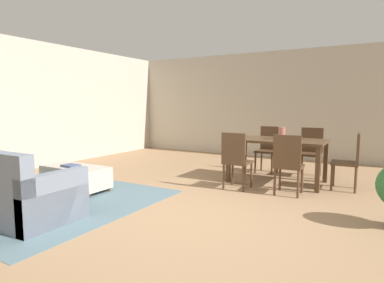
{
  "coord_description": "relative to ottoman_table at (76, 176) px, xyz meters",
  "views": [
    {
      "loc": [
        1.96,
        -3.42,
        1.36
      ],
      "look_at": [
        -0.86,
        1.45,
        0.73
      ],
      "focal_mm": 30.94,
      "sensor_mm": 36.0,
      "label": 1
    }
  ],
  "objects": [
    {
      "name": "dining_chair_near_left",
      "position": [
        2.19,
        1.32,
        0.3
      ],
      "size": [
        0.41,
        0.41,
        0.92
      ],
      "color": "#513823",
      "rests_on": "ground_plane"
    },
    {
      "name": "book_on_ottoman",
      "position": [
        -0.03,
        -0.06,
        0.18
      ],
      "size": [
        0.27,
        0.22,
        0.03
      ],
      "primitive_type": "cube",
      "rotation": [
        0.0,
        0.0,
        -0.06
      ],
      "color": "#3F4C72",
      "rests_on": "ottoman_table"
    },
    {
      "name": "wall_back",
      "position": [
        2.24,
        4.88,
        1.13
      ],
      "size": [
        9.0,
        0.12,
        2.7
      ],
      "primitive_type": "cube",
      "color": "#BCB2A0",
      "rests_on": "ground_plane"
    },
    {
      "name": "dining_chair_far_left",
      "position": [
        2.22,
        2.95,
        0.3
      ],
      "size": [
        0.42,
        0.42,
        0.92
      ],
      "color": "#513823",
      "rests_on": "ground_plane"
    },
    {
      "name": "dining_table",
      "position": [
        2.61,
        2.17,
        0.44
      ],
      "size": [
        1.62,
        0.91,
        0.76
      ],
      "color": "#513823",
      "rests_on": "ground_plane"
    },
    {
      "name": "dining_chair_near_right",
      "position": [
        3.0,
        1.38,
        0.3
      ],
      "size": [
        0.42,
        0.42,
        0.92
      ],
      "color": "#513823",
      "rests_on": "ground_plane"
    },
    {
      "name": "dining_chair_far_right",
      "position": [
        3.04,
        2.98,
        0.3
      ],
      "size": [
        0.42,
        0.42,
        0.92
      ],
      "color": "#513823",
      "rests_on": "ground_plane"
    },
    {
      "name": "area_rug",
      "position": [
        0.03,
        -0.61,
        -0.22
      ],
      "size": [
        3.0,
        2.8,
        0.01
      ],
      "primitive_type": "cube",
      "color": "slate",
      "rests_on": "ground_plane"
    },
    {
      "name": "dining_chair_head_east",
      "position": [
        3.79,
        2.19,
        0.3
      ],
      "size": [
        0.42,
        0.42,
        0.92
      ],
      "color": "#513823",
      "rests_on": "ground_plane"
    },
    {
      "name": "ottoman_table",
      "position": [
        0.0,
        0.0,
        0.0
      ],
      "size": [
        1.12,
        0.51,
        0.39
      ],
      "color": "#B7AD9E",
      "rests_on": "ground_plane"
    },
    {
      "name": "ground_plane",
      "position": [
        2.24,
        -0.12,
        -0.22
      ],
      "size": [
        10.8,
        10.8,
        0.0
      ],
      "primitive_type": "plane",
      "color": "#9E7A56"
    },
    {
      "name": "wall_left",
      "position": [
        -2.26,
        0.38,
        1.13
      ],
      "size": [
        0.12,
        11.0,
        2.7
      ],
      "primitive_type": "cube",
      "color": "#BCB2A0",
      "rests_on": "ground_plane"
    },
    {
      "name": "vase_centerpiece",
      "position": [
        2.68,
        2.18,
        0.64
      ],
      "size": [
        0.12,
        0.12,
        0.21
      ],
      "primitive_type": "cylinder",
      "color": "#B26659",
      "rests_on": "dining_table"
    }
  ]
}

